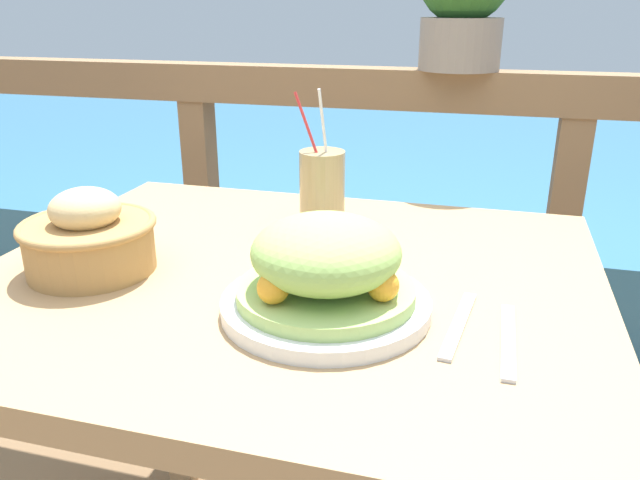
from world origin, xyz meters
TOP-DOWN VIEW (x-y plane):
  - patio_table at (0.00, 0.00)m, footprint 0.92×0.79m
  - railing_fence at (0.00, 0.65)m, footprint 2.80×0.08m
  - sea_backdrop at (0.00, 3.15)m, footprint 12.00×4.00m
  - salad_plate at (0.09, -0.11)m, footprint 0.27×0.27m
  - drink_glass at (-0.00, 0.20)m, footprint 0.09×0.08m
  - bread_basket at (-0.29, -0.07)m, footprint 0.20×0.20m
  - fork at (0.26, -0.10)m, footprint 0.04×0.18m
  - knife at (0.32, -0.13)m, footprint 0.02×0.18m

SIDE VIEW (x-z plane):
  - sea_backdrop at x=0.00m, z-range 0.00..0.38m
  - patio_table at x=0.00m, z-range 0.26..1.04m
  - railing_fence at x=0.00m, z-range 0.22..1.24m
  - fork at x=0.26m, z-range 0.78..0.78m
  - knife at x=0.32m, z-range 0.78..0.78m
  - bread_basket at x=-0.29m, z-range 0.77..0.89m
  - salad_plate at x=0.09m, z-range 0.77..0.90m
  - drink_glass at x=0.00m, z-range 0.72..0.97m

